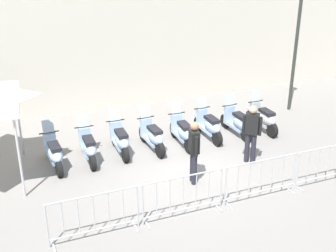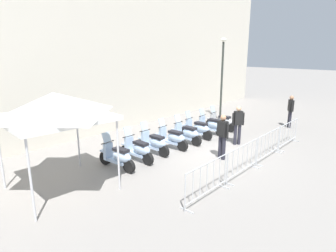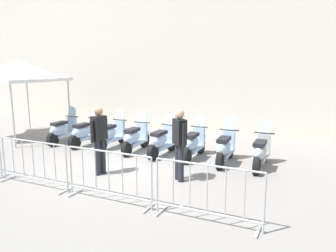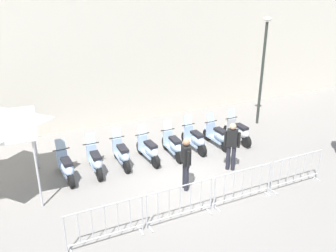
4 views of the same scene
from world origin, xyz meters
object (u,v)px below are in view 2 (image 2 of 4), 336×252
(motorcycle_6, at_px, (211,125))
(barrier_segment_0, at_px, (207,181))
(canopy_tent, at_px, (54,106))
(barrier_segment_2, at_px, (268,146))
(barrier_segment_3, at_px, (288,134))
(motorcycle_4, at_px, (187,134))
(street_lamp, at_px, (222,70))
(motorcycle_2, at_px, (154,143))
(officer_mid_plaza, at_px, (222,134))
(motorcycle_7, at_px, (222,122))
(officer_near_row_end, at_px, (238,123))
(motorcycle_3, at_px, (172,138))
(motorcycle_5, at_px, (198,129))
(motorcycle_1, at_px, (138,150))
(barrier_segment_1, at_px, (243,161))
(officer_by_barriers, at_px, (290,110))
(motorcycle_0, at_px, (118,157))

(motorcycle_6, height_order, barrier_segment_0, motorcycle_6)
(canopy_tent, bearing_deg, barrier_segment_2, -24.21)
(barrier_segment_3, height_order, canopy_tent, canopy_tent)
(motorcycle_4, height_order, street_lamp, street_lamp)
(motorcycle_2, bearing_deg, motorcycle_6, 2.67)
(street_lamp, xyz_separation_m, officer_mid_plaza, (-5.35, -3.98, -1.96))
(barrier_segment_2, height_order, street_lamp, street_lamp)
(motorcycle_7, xyz_separation_m, barrier_segment_2, (-2.10, -3.69, 0.07))
(motorcycle_4, relative_size, officer_near_row_end, 1.00)
(barrier_segment_0, height_order, street_lamp, street_lamp)
(motorcycle_3, xyz_separation_m, motorcycle_5, (1.94, 0.24, 0.00))
(canopy_tent, bearing_deg, street_lamp, 11.12)
(motorcycle_1, distance_m, motorcycle_4, 2.93)
(barrier_segment_1, bearing_deg, motorcycle_5, 59.87)
(motorcycle_3, xyz_separation_m, officer_mid_plaza, (0.50, -2.19, 0.53))
(motorcycle_1, height_order, motorcycle_7, same)
(barrier_segment_0, relative_size, barrier_segment_3, 1.00)
(motorcycle_1, height_order, motorcycle_4, same)
(barrier_segment_0, xyz_separation_m, officer_by_barriers, (9.37, 1.84, 0.46))
(motorcycle_5, height_order, street_lamp, street_lamp)
(motorcycle_7, bearing_deg, motorcycle_5, -178.79)
(motorcycle_0, height_order, barrier_segment_3, motorcycle_0)
(motorcycle_4, bearing_deg, motorcycle_2, -179.60)
(motorcycle_3, distance_m, barrier_segment_3, 5.05)
(motorcycle_3, relative_size, motorcycle_7, 1.00)
(canopy_tent, bearing_deg, barrier_segment_3, -18.06)
(barrier_segment_0, relative_size, officer_by_barriers, 1.15)
(motorcycle_4, bearing_deg, barrier_segment_2, -76.47)
(motorcycle_0, xyz_separation_m, officer_near_row_end, (5.37, -1.33, 0.53))
(motorcycle_0, xyz_separation_m, motorcycle_2, (1.93, 0.30, 0.00))
(motorcycle_6, bearing_deg, street_lamp, 28.36)
(officer_by_barriers, bearing_deg, motorcycle_3, 164.87)
(barrier_segment_1, bearing_deg, motorcycle_3, 85.64)
(motorcycle_1, relative_size, motorcycle_5, 1.00)
(motorcycle_5, bearing_deg, officer_near_row_end, -74.48)
(motorcycle_6, height_order, officer_near_row_end, officer_near_row_end)
(officer_near_row_end, bearing_deg, canopy_tent, 170.44)
(motorcycle_7, relative_size, barrier_segment_1, 0.87)
(officer_near_row_end, height_order, officer_mid_plaza, same)
(motorcycle_1, bearing_deg, barrier_segment_3, -27.84)
(motorcycle_1, height_order, barrier_segment_0, motorcycle_1)
(motorcycle_3, bearing_deg, officer_mid_plaza, -77.22)
(motorcycle_5, bearing_deg, motorcycle_3, -172.92)
(motorcycle_2, xyz_separation_m, officer_mid_plaza, (1.49, -2.22, 0.53))
(motorcycle_0, height_order, motorcycle_4, same)
(motorcycle_2, relative_size, motorcycle_3, 1.00)
(motorcycle_4, distance_m, street_lamp, 5.74)
(motorcycle_3, distance_m, motorcycle_5, 1.96)
(motorcycle_1, relative_size, street_lamp, 0.36)
(motorcycle_4, bearing_deg, motorcycle_6, 4.93)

